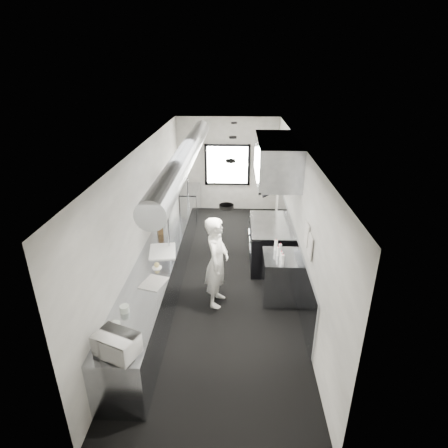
# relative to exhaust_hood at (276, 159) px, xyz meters

# --- Properties ---
(floor) EXTENTS (3.00, 8.00, 0.01)m
(floor) POSITION_rel_exhaust_hood_xyz_m (-1.10, -0.70, -2.39)
(floor) COLOR black
(floor) RESTS_ON ground
(ceiling) EXTENTS (3.00, 8.00, 0.01)m
(ceiling) POSITION_rel_exhaust_hood_xyz_m (-1.10, -0.70, 0.41)
(ceiling) COLOR silver
(ceiling) RESTS_ON wall_back
(wall_back) EXTENTS (3.00, 0.02, 2.80)m
(wall_back) POSITION_rel_exhaust_hood_xyz_m (-1.10, 3.30, -0.99)
(wall_back) COLOR silver
(wall_back) RESTS_ON floor
(wall_front) EXTENTS (3.00, 0.02, 2.80)m
(wall_front) POSITION_rel_exhaust_hood_xyz_m (-1.10, -4.70, -0.99)
(wall_front) COLOR silver
(wall_front) RESTS_ON floor
(wall_left) EXTENTS (0.02, 8.00, 2.80)m
(wall_left) POSITION_rel_exhaust_hood_xyz_m (-2.60, -0.70, -0.99)
(wall_left) COLOR silver
(wall_left) RESTS_ON floor
(wall_right) EXTENTS (0.02, 8.00, 2.80)m
(wall_right) POSITION_rel_exhaust_hood_xyz_m (0.40, -0.70, -0.99)
(wall_right) COLOR silver
(wall_right) RESTS_ON floor
(wall_cladding) EXTENTS (0.03, 5.50, 1.10)m
(wall_cladding) POSITION_rel_exhaust_hood_xyz_m (0.38, -0.40, -1.84)
(wall_cladding) COLOR gray
(wall_cladding) RESTS_ON wall_right
(hvac_duct) EXTENTS (0.40, 6.40, 0.40)m
(hvac_duct) POSITION_rel_exhaust_hood_xyz_m (-1.80, -0.30, 0.16)
(hvac_duct) COLOR #94989C
(hvac_duct) RESTS_ON ceiling
(service_window) EXTENTS (1.36, 0.05, 1.25)m
(service_window) POSITION_rel_exhaust_hood_xyz_m (-1.10, 3.26, -0.99)
(service_window) COLOR white
(service_window) RESTS_ON wall_back
(exhaust_hood) EXTENTS (0.81, 2.20, 0.88)m
(exhaust_hood) POSITION_rel_exhaust_hood_xyz_m (0.00, 0.00, 0.00)
(exhaust_hood) COLOR gray
(exhaust_hood) RESTS_ON ceiling
(prep_counter) EXTENTS (0.70, 6.00, 0.90)m
(prep_counter) POSITION_rel_exhaust_hood_xyz_m (-2.25, -1.20, -1.94)
(prep_counter) COLOR gray
(prep_counter) RESTS_ON floor
(pass_shelf) EXTENTS (0.45, 3.00, 0.68)m
(pass_shelf) POSITION_rel_exhaust_hood_xyz_m (-2.29, 0.30, -0.86)
(pass_shelf) COLOR gray
(pass_shelf) RESTS_ON prep_counter
(range) EXTENTS (0.88, 1.60, 0.94)m
(range) POSITION_rel_exhaust_hood_xyz_m (-0.06, 0.00, -1.92)
(range) COLOR black
(range) RESTS_ON floor
(bottle_station) EXTENTS (0.65, 0.80, 0.90)m
(bottle_station) POSITION_rel_exhaust_hood_xyz_m (0.05, -1.40, -1.94)
(bottle_station) COLOR gray
(bottle_station) RESTS_ON floor
(far_work_table) EXTENTS (0.70, 1.20, 0.90)m
(far_work_table) POSITION_rel_exhaust_hood_xyz_m (-2.25, 2.50, -1.94)
(far_work_table) COLOR gray
(far_work_table) RESTS_ON floor
(notice_sheet_a) EXTENTS (0.02, 0.28, 0.38)m
(notice_sheet_a) POSITION_rel_exhaust_hood_xyz_m (0.37, -1.90, -0.79)
(notice_sheet_a) COLOR silver
(notice_sheet_a) RESTS_ON wall_right
(notice_sheet_b) EXTENTS (0.02, 0.28, 0.38)m
(notice_sheet_b) POSITION_rel_exhaust_hood_xyz_m (0.37, -2.25, -0.84)
(notice_sheet_b) COLOR silver
(notice_sheet_b) RESTS_ON wall_right
(line_cook) EXTENTS (0.52, 0.70, 1.75)m
(line_cook) POSITION_rel_exhaust_hood_xyz_m (-1.14, -1.61, -1.52)
(line_cook) COLOR white
(line_cook) RESTS_ON floor
(microwave) EXTENTS (0.58, 0.52, 0.29)m
(microwave) POSITION_rel_exhaust_hood_xyz_m (-2.23, -3.97, -1.35)
(microwave) COLOR white
(microwave) RESTS_ON prep_counter
(deli_tub_a) EXTENTS (0.19, 0.19, 0.10)m
(deli_tub_a) POSITION_rel_exhaust_hood_xyz_m (-2.39, -3.52, -1.44)
(deli_tub_a) COLOR beige
(deli_tub_a) RESTS_ON prep_counter
(deli_tub_b) EXTENTS (0.18, 0.18, 0.10)m
(deli_tub_b) POSITION_rel_exhaust_hood_xyz_m (-2.38, -3.14, -1.44)
(deli_tub_b) COLOR beige
(deli_tub_b) RESTS_ON prep_counter
(newspaper) EXTENTS (0.46, 0.52, 0.01)m
(newspaper) POSITION_rel_exhaust_hood_xyz_m (-2.13, -2.38, -1.48)
(newspaper) COLOR silver
(newspaper) RESTS_ON prep_counter
(small_plate) EXTENTS (0.18, 0.18, 0.01)m
(small_plate) POSITION_rel_exhaust_hood_xyz_m (-2.17, -1.90, -1.48)
(small_plate) COLOR white
(small_plate) RESTS_ON prep_counter
(pastry) EXTENTS (0.09, 0.09, 0.09)m
(pastry) POSITION_rel_exhaust_hood_xyz_m (-2.17, -1.90, -1.43)
(pastry) COLOR tan
(pastry) RESTS_ON small_plate
(cutting_board) EXTENTS (0.58, 0.72, 0.02)m
(cutting_board) POSITION_rel_exhaust_hood_xyz_m (-2.19, -1.31, -1.48)
(cutting_board) COLOR silver
(cutting_board) RESTS_ON prep_counter
(knife_block) EXTENTS (0.18, 0.25, 0.25)m
(knife_block) POSITION_rel_exhaust_hood_xyz_m (-2.41, -0.45, -1.36)
(knife_block) COLOR brown
(knife_block) RESTS_ON prep_counter
(plate_stack_a) EXTENTS (0.28, 0.28, 0.25)m
(plate_stack_a) POSITION_rel_exhaust_hood_xyz_m (-2.28, -0.38, -0.70)
(plate_stack_a) COLOR white
(plate_stack_a) RESTS_ON pass_shelf
(plate_stack_b) EXTENTS (0.31, 0.31, 0.31)m
(plate_stack_b) POSITION_rel_exhaust_hood_xyz_m (-2.29, 0.13, -0.67)
(plate_stack_b) COLOR white
(plate_stack_b) RESTS_ON pass_shelf
(plate_stack_c) EXTENTS (0.31, 0.31, 0.35)m
(plate_stack_c) POSITION_rel_exhaust_hood_xyz_m (-2.28, 0.64, -0.65)
(plate_stack_c) COLOR white
(plate_stack_c) RESTS_ON pass_shelf
(plate_stack_d) EXTENTS (0.26, 0.26, 0.37)m
(plate_stack_d) POSITION_rel_exhaust_hood_xyz_m (-2.30, 0.89, -0.64)
(plate_stack_d) COLOR white
(plate_stack_d) RESTS_ON pass_shelf
(squeeze_bottle_a) EXTENTS (0.08, 0.08, 0.18)m
(squeeze_bottle_a) POSITION_rel_exhaust_hood_xyz_m (0.04, -1.67, -1.40)
(squeeze_bottle_a) COLOR silver
(squeeze_bottle_a) RESTS_ON bottle_station
(squeeze_bottle_b) EXTENTS (0.06, 0.06, 0.17)m
(squeeze_bottle_b) POSITION_rel_exhaust_hood_xyz_m (0.03, -1.54, -1.41)
(squeeze_bottle_b) COLOR silver
(squeeze_bottle_b) RESTS_ON bottle_station
(squeeze_bottle_c) EXTENTS (0.07, 0.07, 0.18)m
(squeeze_bottle_c) POSITION_rel_exhaust_hood_xyz_m (-0.01, -1.37, -1.40)
(squeeze_bottle_c) COLOR silver
(squeeze_bottle_c) RESTS_ON bottle_station
(squeeze_bottle_d) EXTENTS (0.07, 0.07, 0.19)m
(squeeze_bottle_d) POSITION_rel_exhaust_hood_xyz_m (0.04, -1.28, -1.39)
(squeeze_bottle_d) COLOR silver
(squeeze_bottle_d) RESTS_ON bottle_station
(squeeze_bottle_e) EXTENTS (0.09, 0.09, 0.20)m
(squeeze_bottle_e) POSITION_rel_exhaust_hood_xyz_m (-0.03, -1.14, -1.39)
(squeeze_bottle_e) COLOR silver
(squeeze_bottle_e) RESTS_ON bottle_station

